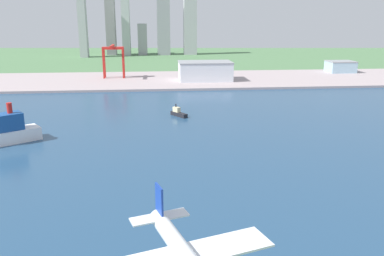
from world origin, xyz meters
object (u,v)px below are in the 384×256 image
at_px(warehouse_main, 205,71).
at_px(warehouse_annex, 340,67).
at_px(tugboat_small, 178,113).
at_px(port_crane_red, 113,54).
at_px(ferry_boat, 1,133).

height_order(warehouse_main, warehouse_annex, warehouse_main).
xyz_separation_m(tugboat_small, port_crane_red, (-66.63, 193.91, 28.51)).
bearing_deg(tugboat_small, warehouse_annex, 43.34).
xyz_separation_m(ferry_boat, tugboat_small, (111.12, 60.77, -4.18)).
bearing_deg(warehouse_main, tugboat_small, -104.12).
relative_size(ferry_boat, tugboat_small, 2.96).
bearing_deg(tugboat_small, port_crane_red, 108.96).
relative_size(port_crane_red, warehouse_annex, 1.15).
relative_size(tugboat_small, port_crane_red, 0.40).
distance_m(warehouse_main, warehouse_annex, 197.98).
bearing_deg(ferry_boat, warehouse_annex, 39.19).
xyz_separation_m(tugboat_small, warehouse_annex, (232.25, 219.17, 7.43)).
distance_m(tugboat_small, port_crane_red, 207.01).
height_order(port_crane_red, warehouse_main, port_crane_red).
distance_m(ferry_boat, port_crane_red, 259.68).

